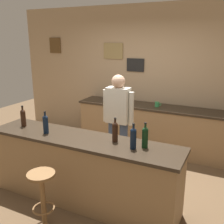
% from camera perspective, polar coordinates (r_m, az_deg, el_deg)
% --- Properties ---
extents(ground_plane, '(10.00, 10.00, 0.00)m').
position_cam_1_polar(ground_plane, '(4.10, -3.20, -15.83)').
color(ground_plane, brown).
extents(back_wall, '(6.00, 0.09, 2.80)m').
position_cam_1_polar(back_wall, '(5.40, 7.16, 7.80)').
color(back_wall, tan).
rests_on(back_wall, ground_plane).
extents(bar_counter, '(2.65, 0.60, 0.92)m').
position_cam_1_polar(bar_counter, '(3.57, -6.53, -12.49)').
color(bar_counter, olive).
rests_on(bar_counter, ground_plane).
extents(side_counter, '(3.19, 0.56, 0.90)m').
position_cam_1_polar(side_counter, '(5.15, 9.70, -3.63)').
color(side_counter, olive).
rests_on(side_counter, ground_plane).
extents(bartender, '(0.52, 0.21, 1.62)m').
position_cam_1_polar(bartender, '(4.12, 1.33, -1.26)').
color(bartender, '#384766').
rests_on(bartender, ground_plane).
extents(bar_stool, '(0.32, 0.32, 0.68)m').
position_cam_1_polar(bar_stool, '(3.24, -15.03, -16.21)').
color(bar_stool, brown).
rests_on(bar_stool, ground_plane).
extents(wine_bottle_a, '(0.07, 0.07, 0.31)m').
position_cam_1_polar(wine_bottle_a, '(3.96, -18.88, -1.06)').
color(wine_bottle_a, black).
rests_on(wine_bottle_a, bar_counter).
extents(wine_bottle_b, '(0.07, 0.07, 0.31)m').
position_cam_1_polar(wine_bottle_b, '(3.58, -14.34, -2.47)').
color(wine_bottle_b, black).
rests_on(wine_bottle_b, bar_counter).
extents(wine_bottle_c, '(0.07, 0.07, 0.31)m').
position_cam_1_polar(wine_bottle_c, '(3.19, 0.67, -4.18)').
color(wine_bottle_c, black).
rests_on(wine_bottle_c, bar_counter).
extents(wine_bottle_d, '(0.07, 0.07, 0.31)m').
position_cam_1_polar(wine_bottle_d, '(3.00, 4.68, -5.59)').
color(wine_bottle_d, black).
rests_on(wine_bottle_d, bar_counter).
extents(wine_bottle_e, '(0.07, 0.07, 0.31)m').
position_cam_1_polar(wine_bottle_e, '(3.05, 7.24, -5.34)').
color(wine_bottle_e, black).
rests_on(wine_bottle_e, bar_counter).
extents(wine_glass_a, '(0.07, 0.07, 0.16)m').
position_cam_1_polar(wine_glass_a, '(5.26, 2.49, 3.35)').
color(wine_glass_a, silver).
rests_on(wine_glass_a, side_counter).
extents(wine_glass_b, '(0.07, 0.07, 0.16)m').
position_cam_1_polar(wine_glass_b, '(5.24, 3.88, 3.26)').
color(wine_glass_b, silver).
rests_on(wine_glass_b, side_counter).
extents(coffee_mug, '(0.12, 0.08, 0.09)m').
position_cam_1_polar(coffee_mug, '(4.98, 9.86, 1.67)').
color(coffee_mug, '#338C4C').
rests_on(coffee_mug, side_counter).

